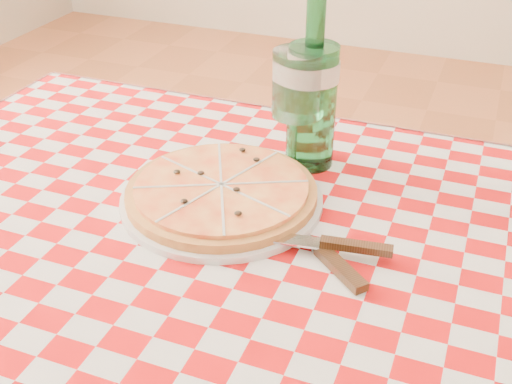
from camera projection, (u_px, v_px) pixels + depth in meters
The scene contains 6 objects.
dining_table at pixel (254, 311), 0.90m from camera, with size 1.20×0.80×0.75m.
tablecloth at pixel (254, 258), 0.85m from camera, with size 1.30×0.90×0.01m, color #A30A0B.
pizza_plate at pixel (221, 191), 0.95m from camera, with size 0.30×0.30×0.04m, color #C78442, non-canonical shape.
water_bottle at pixel (313, 80), 0.98m from camera, with size 0.08×0.08×0.29m, color #1B6D2F, non-canonical shape.
wine_glass at pixel (297, 113), 0.99m from camera, with size 0.08×0.08×0.20m, color white, non-canonical shape.
cutlery at pixel (320, 245), 0.85m from camera, with size 0.24×0.20×0.03m, color silver, non-canonical shape.
Camera 1 is at (0.25, -0.63, 1.28)m, focal length 45.00 mm.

